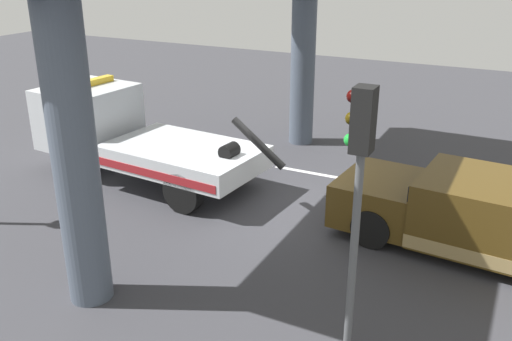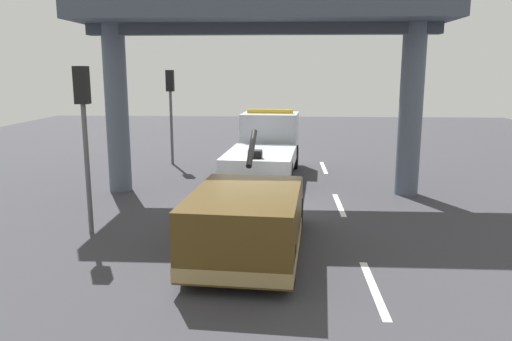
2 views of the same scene
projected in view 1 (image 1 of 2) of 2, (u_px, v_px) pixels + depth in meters
ground_plane at (281, 210)px, 13.38m from camera, size 60.00×40.00×0.10m
lane_stripe_mid at (318, 174)px, 15.40m from camera, size 2.60×0.16×0.01m
lane_stripe_east at (144, 143)px, 17.93m from camera, size 2.60×0.16×0.01m
tow_truck_white at (127, 133)px, 14.91m from camera, size 7.32×2.84×2.46m
towed_van_green at (478, 216)px, 11.24m from camera, size 5.35×2.56×1.58m
traffic_light_near at (359, 167)px, 7.56m from camera, size 0.39×0.32×4.15m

